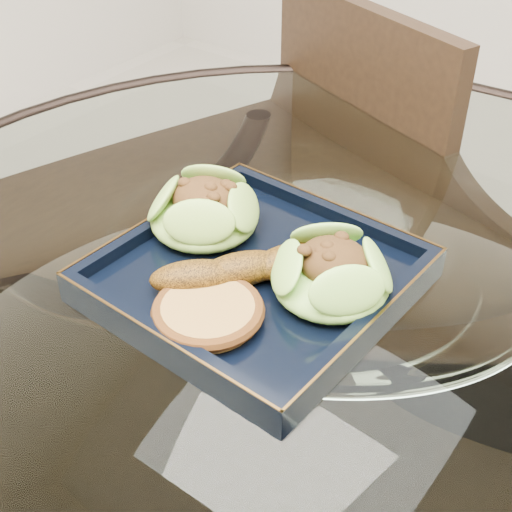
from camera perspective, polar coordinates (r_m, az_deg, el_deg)
The scene contains 7 objects.
dining_table at distance 0.83m, azimuth 4.31°, elevation -11.09°, with size 1.13×1.13×0.77m.
dining_chair at distance 1.16m, azimuth 3.10°, elevation -0.65°, with size 0.50×0.50×0.90m.
navy_plate at distance 0.71m, azimuth 0.00°, elevation -1.94°, with size 0.27×0.27×0.02m, color black.
lettuce_wrap_left at distance 0.75m, azimuth -4.20°, elevation 3.41°, with size 0.11×0.11×0.04m, color #6DA530.
lettuce_wrap_right at distance 0.67m, azimuth 6.04°, elevation -1.67°, with size 0.11×0.11×0.04m, color #56A02E.
roasted_plantain at distance 0.68m, azimuth -1.07°, elevation -1.02°, with size 0.17×0.04×0.03m, color #673D0A.
crumb_patty at distance 0.64m, azimuth -3.85°, elevation -4.55°, with size 0.09×0.09×0.02m, color #AC8439.
Camera 1 is at (0.28, -0.48, 1.22)m, focal length 50.00 mm.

